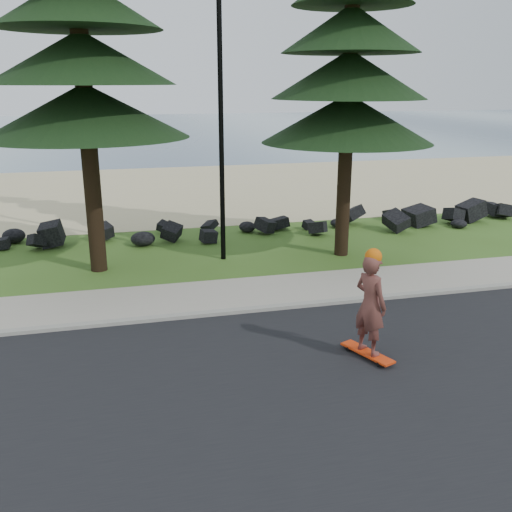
# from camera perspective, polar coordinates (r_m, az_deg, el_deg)

# --- Properties ---
(ground) EXTENTS (160.00, 160.00, 0.00)m
(ground) POSITION_cam_1_polar(r_m,az_deg,el_deg) (13.68, -0.79, -4.15)
(ground) COLOR #395B1C
(ground) RESTS_ON ground
(road) EXTENTS (160.00, 7.00, 0.02)m
(road) POSITION_cam_1_polar(r_m,az_deg,el_deg) (9.77, 5.33, -13.41)
(road) COLOR black
(road) RESTS_ON ground
(kerb) EXTENTS (160.00, 0.20, 0.10)m
(kerb) POSITION_cam_1_polar(r_m,az_deg,el_deg) (12.85, 0.11, -5.36)
(kerb) COLOR gray
(kerb) RESTS_ON ground
(sidewalk) EXTENTS (160.00, 2.00, 0.08)m
(sidewalk) POSITION_cam_1_polar(r_m,az_deg,el_deg) (13.85, -0.98, -3.71)
(sidewalk) COLOR #9F9885
(sidewalk) RESTS_ON ground
(beach_sand) EXTENTS (160.00, 15.00, 0.01)m
(beach_sand) POSITION_cam_1_polar(r_m,az_deg,el_deg) (27.53, -7.66, 6.57)
(beach_sand) COLOR #C2B681
(beach_sand) RESTS_ON ground
(ocean) EXTENTS (160.00, 58.00, 0.01)m
(ocean) POSITION_cam_1_polar(r_m,az_deg,el_deg) (63.69, -11.45, 12.30)
(ocean) COLOR #38546B
(ocean) RESTS_ON ground
(seawall_boulders) EXTENTS (60.00, 2.40, 1.10)m
(seawall_boulders) POSITION_cam_1_polar(r_m,az_deg,el_deg) (18.92, -4.62, 1.84)
(seawall_boulders) COLOR black
(seawall_boulders) RESTS_ON ground
(lamp_post) EXTENTS (0.25, 0.14, 8.14)m
(lamp_post) POSITION_cam_1_polar(r_m,az_deg,el_deg) (15.91, -3.54, 14.09)
(lamp_post) COLOR black
(lamp_post) RESTS_ON ground
(skateboarder) EXTENTS (0.69, 1.16, 2.12)m
(skateboarder) POSITION_cam_1_polar(r_m,az_deg,el_deg) (10.59, 11.37, -4.83)
(skateboarder) COLOR red
(skateboarder) RESTS_ON ground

